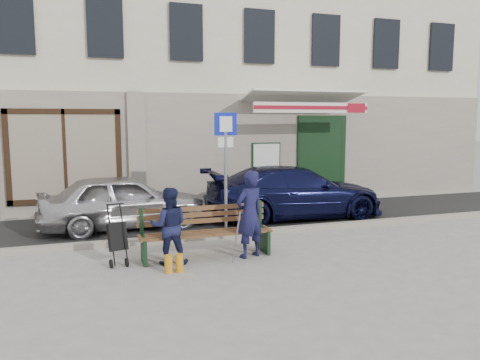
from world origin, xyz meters
name	(u,v)px	position (x,y,z in m)	size (l,w,h in m)	color
ground	(245,257)	(0.00, 0.00, 0.00)	(80.00, 80.00, 0.00)	#9E9991
asphalt_lane	(204,222)	(0.00, 3.10, 0.01)	(60.00, 3.20, 0.01)	#282828
curb	(223,235)	(0.00, 1.50, 0.06)	(60.00, 0.18, 0.12)	#9E9384
building	(165,45)	(0.01, 8.45, 4.97)	(20.00, 8.27, 10.00)	beige
car_silver	(123,201)	(-1.92, 2.98, 0.64)	(1.50, 3.73, 1.27)	#B4B4B9
car_navy	(294,192)	(2.28, 2.85, 0.66)	(1.85, 4.55, 1.32)	black
parking_sign	(226,153)	(0.20, 1.91, 1.76)	(0.49, 0.09, 2.63)	gray
bench	(204,233)	(-0.72, 0.23, 0.46)	(2.40, 1.17, 0.98)	brown
man	(250,214)	(0.07, -0.01, 0.79)	(0.58, 0.38, 1.59)	#15163B
woman	(169,226)	(-1.38, 0.05, 0.67)	(0.65, 0.51, 1.34)	#15193C
stroller	(117,238)	(-2.23, 0.31, 0.46)	(0.36, 0.47, 1.04)	black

